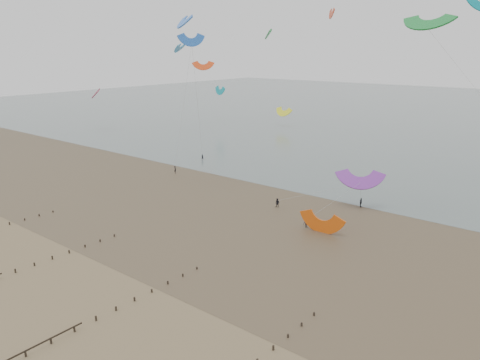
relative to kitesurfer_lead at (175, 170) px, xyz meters
name	(u,v)px	position (x,y,z in m)	size (l,w,h in m)	color
ground	(103,295)	(34.86, -45.02, -0.88)	(500.00, 500.00, 0.00)	brown
sea_and_shore	(251,213)	(30.78, -10.61, -0.87)	(500.00, 665.00, 0.03)	#475654
kitesurfer_lead	(175,170)	(0.00, 0.00, 0.00)	(0.64, 0.42, 1.76)	black
kitesurfers	(407,215)	(53.92, 3.65, -0.03)	(88.54, 28.99, 1.85)	black
grounded_kite	(321,232)	(45.33, -10.92, -0.88)	(6.71, 3.51, 5.11)	#D8510D
kites_airborne	(409,79)	(39.13, 40.31, 20.60)	(241.84, 110.37, 44.28)	red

